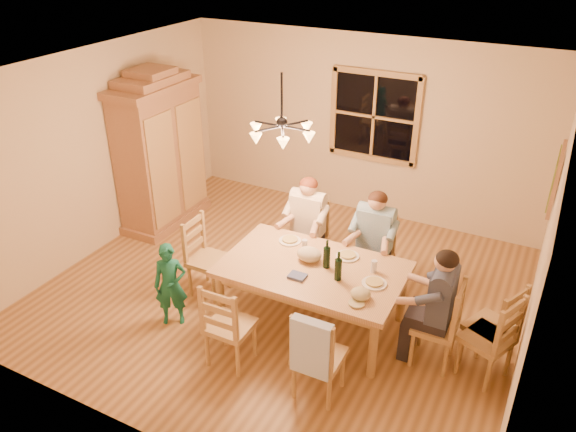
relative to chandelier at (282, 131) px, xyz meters
The scene contains 33 objects.
floor 2.08m from the chandelier, ahead, with size 5.50×5.50×0.00m, color brown.
ceiling 0.62m from the chandelier, ahead, with size 5.50×5.00×0.02m, color white.
wall_back 2.60m from the chandelier, 90.00° to the left, with size 5.50×0.02×2.70m, color beige.
wall_left 2.84m from the chandelier, behind, with size 0.02×5.00×2.70m, color beige.
wall_right 2.84m from the chandelier, ahead, with size 0.02×5.00×2.70m, color beige.
window 2.53m from the chandelier, 85.36° to the left, with size 1.30×0.06×1.30m.
painting 3.00m from the chandelier, 23.86° to the left, with size 0.06×0.78×0.64m.
chandelier is the anchor object (origin of this frame).
armoire 2.75m from the chandelier, 161.28° to the left, with size 0.66×1.40×2.30m.
dining_table 1.58m from the chandelier, 34.84° to the right, with size 1.98×1.23×0.76m.
chair_far_left 1.85m from the chandelier, 80.98° to the left, with size 0.45×0.43×0.99m.
chair_far_right 2.08m from the chandelier, 28.83° to the left, with size 0.45×0.43×0.99m.
chair_near_left 2.23m from the chandelier, 85.42° to the right, with size 0.45×0.43×0.99m.
chair_near_right 2.47m from the chandelier, 50.63° to the right, with size 0.45×0.43×0.99m.
chair_end_left 1.98m from the chandelier, 151.26° to the right, with size 0.43×0.45×0.99m.
chair_end_right 2.66m from the chandelier, 11.27° to the right, with size 0.43×0.45×0.99m.
adult_woman 1.34m from the chandelier, 80.98° to the left, with size 0.40×0.43×0.87m.
adult_plaid_man 1.65m from the chandelier, 28.83° to the left, with size 0.40×0.43×0.87m.
adult_slate_man 2.34m from the chandelier, 11.27° to the right, with size 0.43×0.40×0.87m.
towel 2.32m from the chandelier, 54.27° to the right, with size 0.38×0.10×0.58m, color #B8CFF9.
wine_bottle_a 1.40m from the chandelier, 25.57° to the right, with size 0.08×0.08×0.33m, color black.
wine_bottle_b 1.55m from the chandelier, 28.74° to the right, with size 0.08×0.08×0.33m, color black.
plate_woman 1.31m from the chandelier, 19.81° to the right, with size 0.26×0.26×0.02m, color white.
plate_plaid 1.56m from the chandelier, ahead, with size 0.26×0.26×0.02m, color white.
plate_slate 1.88m from the chandelier, 17.82° to the right, with size 0.26×0.26×0.02m, color white.
wine_glass_a 1.31m from the chandelier, 22.49° to the right, with size 0.06×0.06×0.14m, color silver.
wine_glass_b 1.74m from the chandelier, ahead, with size 0.06×0.06×0.14m, color silver.
cap 1.91m from the chandelier, 29.56° to the right, with size 0.20×0.20×0.11m, color tan.
napkin 1.55m from the chandelier, 51.58° to the right, with size 0.18×0.14×0.03m, color #4B5889.
cloth_bundle 1.37m from the chandelier, 31.92° to the right, with size 0.28×0.22×0.15m, color #BEAF8A.
child 2.09m from the chandelier, 126.96° to the right, with size 0.37×0.24×1.00m, color #176752.
chair_spare_front 3.05m from the chandelier, ahead, with size 0.56×0.57×0.99m.
chair_spare_back 3.03m from the chandelier, ahead, with size 0.56×0.57×0.99m.
Camera 1 is at (2.67, -5.04, 4.09)m, focal length 35.00 mm.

